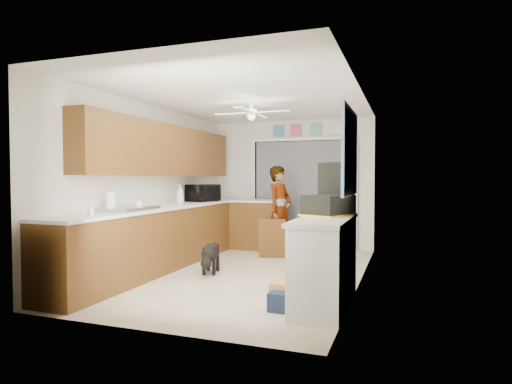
% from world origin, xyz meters
% --- Properties ---
extents(floor, '(5.00, 5.00, 0.00)m').
position_xyz_m(floor, '(0.00, 0.00, 0.00)').
color(floor, beige).
rests_on(floor, ground).
extents(ceiling, '(5.00, 5.00, 0.00)m').
position_xyz_m(ceiling, '(0.00, 0.00, 2.50)').
color(ceiling, white).
rests_on(ceiling, ground).
extents(wall_back, '(3.20, 0.00, 3.20)m').
position_xyz_m(wall_back, '(0.00, 2.50, 1.25)').
color(wall_back, silver).
rests_on(wall_back, ground).
extents(wall_front, '(3.20, 0.00, 3.20)m').
position_xyz_m(wall_front, '(0.00, -2.50, 1.25)').
color(wall_front, silver).
rests_on(wall_front, ground).
extents(wall_left, '(0.00, 5.00, 5.00)m').
position_xyz_m(wall_left, '(-1.60, 0.00, 1.25)').
color(wall_left, silver).
rests_on(wall_left, ground).
extents(wall_right, '(0.00, 5.00, 5.00)m').
position_xyz_m(wall_right, '(1.60, 0.00, 1.25)').
color(wall_right, silver).
rests_on(wall_right, ground).
extents(left_base_cabinets, '(0.60, 4.80, 0.90)m').
position_xyz_m(left_base_cabinets, '(-1.30, 0.00, 0.45)').
color(left_base_cabinets, brown).
rests_on(left_base_cabinets, floor).
extents(left_countertop, '(0.62, 4.80, 0.04)m').
position_xyz_m(left_countertop, '(-1.29, 0.00, 0.92)').
color(left_countertop, white).
rests_on(left_countertop, left_base_cabinets).
extents(upper_cabinets, '(0.32, 4.00, 0.80)m').
position_xyz_m(upper_cabinets, '(-1.44, 0.20, 1.80)').
color(upper_cabinets, brown).
rests_on(upper_cabinets, wall_left).
extents(sink_basin, '(0.50, 0.76, 0.06)m').
position_xyz_m(sink_basin, '(-1.29, -1.00, 0.95)').
color(sink_basin, silver).
rests_on(sink_basin, left_countertop).
extents(faucet, '(0.03, 0.03, 0.22)m').
position_xyz_m(faucet, '(-1.48, -1.00, 1.05)').
color(faucet, silver).
rests_on(faucet, left_countertop).
extents(peninsula_base, '(1.00, 0.60, 0.90)m').
position_xyz_m(peninsula_base, '(-0.50, 2.00, 0.45)').
color(peninsula_base, brown).
rests_on(peninsula_base, floor).
extents(peninsula_top, '(1.04, 0.64, 0.04)m').
position_xyz_m(peninsula_top, '(-0.50, 2.00, 0.92)').
color(peninsula_top, white).
rests_on(peninsula_top, peninsula_base).
extents(back_opening_recess, '(2.00, 0.06, 2.10)m').
position_xyz_m(back_opening_recess, '(0.25, 2.47, 1.05)').
color(back_opening_recess, black).
rests_on(back_opening_recess, wall_back).
extents(curtain_panel, '(1.90, 0.03, 2.05)m').
position_xyz_m(curtain_panel, '(0.25, 2.43, 1.05)').
color(curtain_panel, slate).
rests_on(curtain_panel, wall_back).
extents(door_trim_left, '(0.06, 0.04, 2.10)m').
position_xyz_m(door_trim_left, '(-0.77, 2.44, 1.05)').
color(door_trim_left, white).
rests_on(door_trim_left, wall_back).
extents(door_trim_right, '(0.06, 0.04, 2.10)m').
position_xyz_m(door_trim_right, '(1.27, 2.44, 1.05)').
color(door_trim_right, white).
rests_on(door_trim_right, wall_back).
extents(door_trim_head, '(2.10, 0.04, 0.06)m').
position_xyz_m(door_trim_head, '(0.25, 2.44, 2.12)').
color(door_trim_head, white).
rests_on(door_trim_head, wall_back).
extents(header_frame_1, '(0.22, 0.02, 0.22)m').
position_xyz_m(header_frame_1, '(-0.25, 2.47, 2.30)').
color(header_frame_1, '#457EBA').
rests_on(header_frame_1, wall_back).
extents(header_frame_2, '(0.22, 0.02, 0.22)m').
position_xyz_m(header_frame_2, '(0.10, 2.47, 2.30)').
color(header_frame_2, '#CC4C71').
rests_on(header_frame_2, wall_back).
extents(header_frame_3, '(0.22, 0.02, 0.22)m').
position_xyz_m(header_frame_3, '(0.50, 2.47, 2.30)').
color(header_frame_3, '#66B37B').
rests_on(header_frame_3, wall_back).
extents(header_frame_4, '(0.22, 0.02, 0.22)m').
position_xyz_m(header_frame_4, '(0.90, 2.47, 2.30)').
color(header_frame_4, silver).
rests_on(header_frame_4, wall_back).
extents(route66_sign, '(0.22, 0.02, 0.26)m').
position_xyz_m(route66_sign, '(-0.95, 2.47, 2.30)').
color(route66_sign, silver).
rests_on(route66_sign, wall_back).
extents(right_counter_base, '(0.50, 1.40, 0.90)m').
position_xyz_m(right_counter_base, '(1.35, -1.20, 0.45)').
color(right_counter_base, white).
rests_on(right_counter_base, floor).
extents(right_counter_top, '(0.54, 1.44, 0.04)m').
position_xyz_m(right_counter_top, '(1.34, -1.20, 0.92)').
color(right_counter_top, white).
rests_on(right_counter_top, right_counter_base).
extents(abstract_painting, '(0.03, 1.15, 0.95)m').
position_xyz_m(abstract_painting, '(1.58, -1.00, 1.65)').
color(abstract_painting, '#F159B0').
rests_on(abstract_painting, wall_right).
extents(ceiling_fan, '(1.14, 1.14, 0.24)m').
position_xyz_m(ceiling_fan, '(0.00, 0.20, 2.32)').
color(ceiling_fan, white).
rests_on(ceiling_fan, ceiling).
extents(microwave, '(0.52, 0.64, 0.31)m').
position_xyz_m(microwave, '(-1.29, 1.19, 1.09)').
color(microwave, black).
rests_on(microwave, left_countertop).
extents(soap_bottle, '(0.15, 0.15, 0.33)m').
position_xyz_m(soap_bottle, '(-1.35, 0.47, 1.10)').
color(soap_bottle, silver).
rests_on(soap_bottle, left_countertop).
extents(cup, '(0.13, 0.13, 0.09)m').
position_xyz_m(cup, '(-1.19, -0.92, 0.98)').
color(cup, white).
rests_on(cup, left_countertop).
extents(jar_a, '(0.12, 0.12, 0.13)m').
position_xyz_m(jar_a, '(-1.17, -0.94, 1.01)').
color(jar_a, silver).
rests_on(jar_a, left_countertop).
extents(jar_b, '(0.09, 0.09, 0.10)m').
position_xyz_m(jar_b, '(-1.19, -1.82, 0.99)').
color(jar_b, silver).
rests_on(jar_b, left_countertop).
extents(paper_towel_roll, '(0.13, 0.13, 0.25)m').
position_xyz_m(paper_towel_roll, '(-1.37, -1.27, 1.06)').
color(paper_towel_roll, white).
rests_on(paper_towel_roll, left_countertop).
extents(suitcase, '(0.59, 0.66, 0.23)m').
position_xyz_m(suitcase, '(1.32, -0.84, 1.06)').
color(suitcase, black).
rests_on(suitcase, right_counter_top).
extents(suitcase_rim, '(0.64, 0.71, 0.02)m').
position_xyz_m(suitcase_rim, '(1.32, -0.84, 0.95)').
color(suitcase_rim, yellow).
rests_on(suitcase_rim, suitcase).
extents(suitcase_lid, '(0.40, 0.20, 0.50)m').
position_xyz_m(suitcase_lid, '(1.32, -0.55, 1.31)').
color(suitcase_lid, black).
rests_on(suitcase_lid, suitcase).
extents(cardboard_box, '(0.41, 0.31, 0.25)m').
position_xyz_m(cardboard_box, '(1.00, -1.33, 0.13)').
color(cardboard_box, gold).
rests_on(cardboard_box, floor).
extents(navy_crate, '(0.32, 0.27, 0.19)m').
position_xyz_m(navy_crate, '(1.00, -1.53, 0.10)').
color(navy_crate, '#151F36').
rests_on(navy_crate, floor).
extents(cabinet_door_panel, '(0.48, 0.28, 0.67)m').
position_xyz_m(cabinet_door_panel, '(0.03, 1.12, 0.34)').
color(cabinet_door_panel, brown).
rests_on(cabinet_door_panel, floor).
extents(man, '(0.53, 0.66, 1.58)m').
position_xyz_m(man, '(0.04, 1.55, 0.79)').
color(man, white).
rests_on(man, floor).
extents(dog, '(0.37, 0.61, 0.44)m').
position_xyz_m(dog, '(-0.47, -0.21, 0.22)').
color(dog, black).
rests_on(dog, floor).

